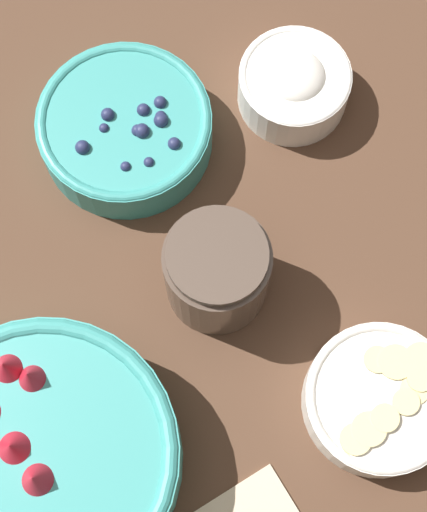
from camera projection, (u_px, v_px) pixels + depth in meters
The scene contains 6 objects.
ground_plane at pixel (170, 262), 0.85m from camera, with size 4.00×4.00×0.00m, color #4C3323.
bowl_strawberries at pixel (43, 457), 0.75m from camera, with size 0.24×0.24×0.10m.
bowl_blueberries at pixel (125, 128), 0.87m from camera, with size 0.18×0.18×0.06m.
bowl_bananas at pixel (380, 399), 0.79m from camera, with size 0.14×0.14×0.05m.
bowl_cream at pixel (294, 84), 0.88m from camera, with size 0.12×0.12×0.06m.
jar_chocolate at pixel (217, 272), 0.80m from camera, with size 0.10×0.10×0.11m.
Camera 1 is at (0.25, 0.03, 0.82)m, focal length 60.00 mm.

